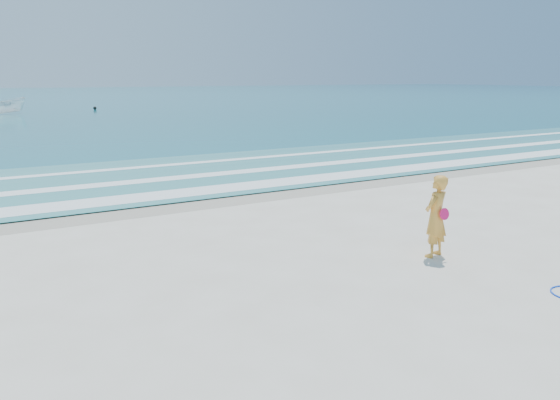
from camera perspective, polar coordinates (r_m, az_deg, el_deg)
ground at (r=11.03m, az=10.97°, el=-9.06°), size 400.00×400.00×0.00m
wet_sand at (r=18.46m, az=-7.48°, el=0.01°), size 400.00×2.40×0.00m
ocean at (r=112.95m, az=-26.75°, el=9.45°), size 400.00×190.00×0.04m
shallow at (r=23.07m, az=-12.25°, el=2.51°), size 400.00×10.00×0.01m
foam_near at (r=19.63m, az=-8.94°, el=0.88°), size 400.00×1.40×0.01m
foam_mid at (r=22.32m, az=-11.62°, el=2.21°), size 400.00×0.90×0.01m
foam_far at (r=25.43m, az=-13.98°, el=3.38°), size 400.00×0.60×0.01m
boat at (r=66.35m, az=-26.84°, el=8.77°), size 4.91×3.20×1.77m
buoy at (r=70.78m, az=-18.78°, el=9.08°), size 0.41×0.41×0.41m
woman at (r=12.90m, az=15.96°, el=-1.64°), size 0.80×0.64×1.90m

